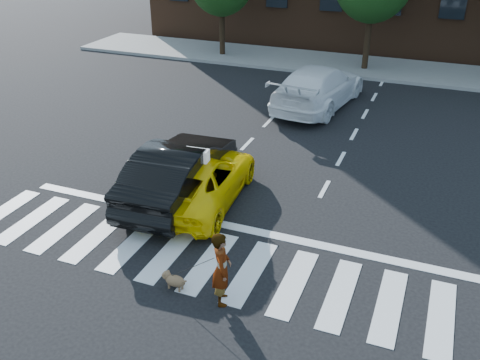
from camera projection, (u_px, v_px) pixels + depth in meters
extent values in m
plane|color=black|center=(209.00, 262.00, 12.10)|extent=(120.00, 120.00, 0.00)
cube|color=silver|center=(209.00, 262.00, 12.10)|extent=(13.00, 2.40, 0.01)
cube|color=silver|center=(235.00, 227.00, 13.42)|extent=(12.00, 0.30, 0.01)
cube|color=slate|center=(356.00, 66.00, 26.51)|extent=(30.00, 4.00, 0.15)
cylinder|color=black|center=(222.00, 25.00, 27.68)|extent=(0.28, 0.28, 3.25)
cylinder|color=black|center=(368.00, 34.00, 25.15)|extent=(0.28, 0.28, 3.55)
imported|color=yellow|center=(201.00, 179.00, 14.38)|extent=(2.46, 4.72, 1.27)
imported|color=black|center=(179.00, 171.00, 14.45)|extent=(2.01, 4.99, 1.61)
imported|color=white|center=(319.00, 86.00, 21.08)|extent=(3.01, 5.90, 1.64)
imported|color=#999999|center=(222.00, 269.00, 10.56)|extent=(0.60, 0.70, 1.63)
ellipsoid|color=olive|center=(175.00, 281.00, 11.19)|extent=(0.48, 0.30, 0.25)
sphere|color=olive|center=(167.00, 275.00, 11.25)|extent=(0.21, 0.21, 0.19)
sphere|color=olive|center=(164.00, 275.00, 11.30)|extent=(0.10, 0.10, 0.09)
cylinder|color=olive|center=(184.00, 282.00, 11.06)|extent=(0.14, 0.06, 0.11)
sphere|color=olive|center=(168.00, 271.00, 11.28)|extent=(0.08, 0.08, 0.07)
sphere|color=olive|center=(165.00, 275.00, 11.18)|extent=(0.08, 0.08, 0.07)
cylinder|color=olive|center=(169.00, 286.00, 11.27)|extent=(0.06, 0.06, 0.12)
cylinder|color=olive|center=(172.00, 283.00, 11.35)|extent=(0.06, 0.06, 0.12)
cylinder|color=olive|center=(179.00, 290.00, 11.15)|extent=(0.06, 0.06, 0.12)
cylinder|color=olive|center=(182.00, 287.00, 11.23)|extent=(0.06, 0.06, 0.12)
cube|color=white|center=(196.00, 155.00, 13.85)|extent=(0.67, 0.33, 0.32)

